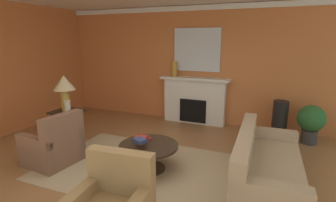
{
  "coord_description": "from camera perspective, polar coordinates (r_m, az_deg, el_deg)",
  "views": [
    {
      "loc": [
        1.85,
        -3.45,
        2.18
      ],
      "look_at": [
        -0.01,
        1.08,
        1.0
      ],
      "focal_mm": 27.76,
      "sensor_mm": 36.0,
      "label": 1
    }
  ],
  "objects": [
    {
      "name": "book_small_novel",
      "position": [
        4.27,
        -6.16,
        -8.62
      ],
      "size": [
        0.25,
        0.22,
        0.06
      ],
      "primitive_type": "cube",
      "rotation": [
        0.0,
        0.0,
        -0.38
      ],
      "color": "navy",
      "rests_on": "coffee_table"
    },
    {
      "name": "coffee_table",
      "position": [
        4.46,
        -4.27,
        -10.91
      ],
      "size": [
        1.0,
        1.0,
        0.45
      ],
      "color": "#2D2319",
      "rests_on": "ground_plane"
    },
    {
      "name": "vase_tall_corner",
      "position": [
        6.33,
        23.31,
        -3.71
      ],
      "size": [
        0.33,
        0.33,
        0.85
      ],
      "primitive_type": "cylinder",
      "color": "black",
      "rests_on": "ground_plane"
    },
    {
      "name": "vase_on_side_table",
      "position": [
        5.65,
        -21.19,
        -1.2
      ],
      "size": [
        0.12,
        0.12,
        0.26
      ],
      "primitive_type": "cylinder",
      "color": "beige",
      "rests_on": "side_table"
    },
    {
      "name": "table_lamp",
      "position": [
        5.76,
        -21.8,
        3.03
      ],
      "size": [
        0.44,
        0.44,
        0.75
      ],
      "color": "#B28E38",
      "rests_on": "side_table"
    },
    {
      "name": "potted_plant",
      "position": [
        6.23,
        28.89,
        -3.9
      ],
      "size": [
        0.56,
        0.56,
        0.83
      ],
      "color": "#333333",
      "rests_on": "ground_plane"
    },
    {
      "name": "book_red_cover",
      "position": [
        4.6,
        -5.42,
        -8.35
      ],
      "size": [
        0.24,
        0.18,
        0.04
      ],
      "primitive_type": "cube",
      "rotation": [
        0.0,
        0.0,
        0.08
      ],
      "color": "maroon",
      "rests_on": "coffee_table"
    },
    {
      "name": "armchair_near_window",
      "position": [
        5.1,
        -23.78,
        -9.21
      ],
      "size": [
        0.88,
        0.88,
        0.95
      ],
      "color": "brown",
      "rests_on": "ground_plane"
    },
    {
      "name": "fireplace",
      "position": [
        6.84,
        5.8,
        -0.12
      ],
      "size": [
        1.8,
        0.35,
        1.21
      ],
      "color": "white",
      "rests_on": "ground_plane"
    },
    {
      "name": "area_rug",
      "position": [
        4.61,
        -4.2,
        -14.64
      ],
      "size": [
        3.6,
        2.24,
        0.01
      ],
      "primitive_type": "cube",
      "color": "tan",
      "rests_on": "ground_plane"
    },
    {
      "name": "wall_fireplace",
      "position": [
        6.87,
        6.71,
        7.77
      ],
      "size": [
        8.15,
        0.12,
        2.99
      ],
      "primitive_type": "cube",
      "color": "#CC723D",
      "rests_on": "ground_plane"
    },
    {
      "name": "ground_plane",
      "position": [
        4.48,
        -5.28,
        -15.62
      ],
      "size": [
        9.81,
        9.81,
        0.0
      ],
      "primitive_type": "plane",
      "color": "olive"
    },
    {
      "name": "mantel_mirror",
      "position": [
        6.77,
        6.37,
        11.09
      ],
      "size": [
        1.21,
        0.04,
        1.08
      ],
      "primitive_type": "cube",
      "color": "silver"
    },
    {
      "name": "crown_moulding",
      "position": [
        6.8,
        6.86,
        19.67
      ],
      "size": [
        8.15,
        0.08,
        0.12
      ],
      "primitive_type": "cube",
      "color": "white"
    },
    {
      "name": "sofa",
      "position": [
        4.2,
        20.5,
        -13.98
      ],
      "size": [
        0.95,
        2.12,
        0.85
      ],
      "color": "tan",
      "rests_on": "ground_plane"
    },
    {
      "name": "book_art_folio",
      "position": [
        4.53,
        -5.89,
        -8.04
      ],
      "size": [
        0.21,
        0.17,
        0.06
      ],
      "primitive_type": "cube",
      "rotation": [
        0.0,
        0.0,
        -0.03
      ],
      "color": "maroon",
      "rests_on": "coffee_table"
    },
    {
      "name": "vase_mantel_left",
      "position": [
        6.82,
        1.38,
        7.03
      ],
      "size": [
        0.13,
        0.13,
        0.39
      ],
      "primitive_type": "cylinder",
      "color": "#B7892D",
      "rests_on": "fireplace"
    },
    {
      "name": "side_table",
      "position": [
        5.95,
        -21.1,
        -4.79
      ],
      "size": [
        0.56,
        0.56,
        0.7
      ],
      "color": "#2D2319",
      "rests_on": "ground_plane"
    }
  ]
}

